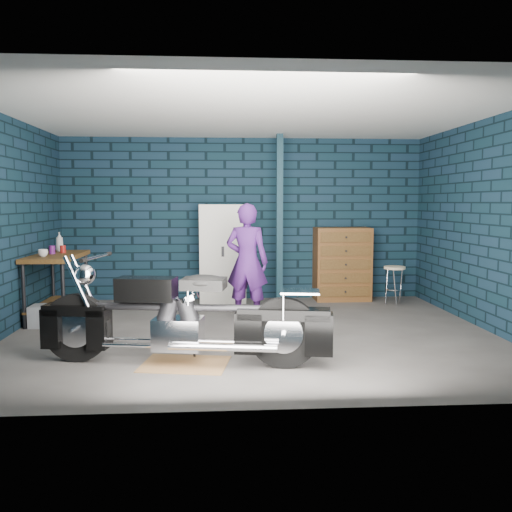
{
  "coord_description": "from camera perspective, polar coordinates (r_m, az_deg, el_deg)",
  "views": [
    {
      "loc": [
        -0.4,
        -6.62,
        1.64
      ],
      "look_at": [
        0.06,
        0.3,
        0.94
      ],
      "focal_mm": 38.0,
      "sensor_mm": 36.0,
      "label": 1
    }
  ],
  "objects": [
    {
      "name": "cup_a",
      "position": [
        7.75,
        -21.51,
        0.3
      ],
      "size": [
        0.16,
        0.16,
        0.1
      ],
      "primitive_type": "imported",
      "rotation": [
        0.0,
        0.0,
        -0.3
      ],
      "color": "beige",
      "rests_on": "workbench"
    },
    {
      "name": "workbench",
      "position": [
        8.11,
        -20.15,
        -3.03
      ],
      "size": [
        0.6,
        1.4,
        0.91
      ],
      "primitive_type": "cube",
      "color": "brown",
      "rests_on": "ground"
    },
    {
      "name": "drip_mat",
      "position": [
        5.63,
        -7.5,
        -11.21
      ],
      "size": [
        0.95,
        0.77,
        0.01
      ],
      "primitive_type": "cube",
      "rotation": [
        0.0,
        0.0,
        -0.17
      ],
      "color": "olive",
      "rests_on": "ground"
    },
    {
      "name": "storage_bin",
      "position": [
        7.69,
        -20.97,
        -5.89
      ],
      "size": [
        0.45,
        0.32,
        0.28
      ],
      "primitive_type": "cube",
      "color": "#93969B",
      "rests_on": "ground"
    },
    {
      "name": "mug_red",
      "position": [
        8.23,
        -19.66,
        0.68
      ],
      "size": [
        0.09,
        0.09,
        0.11
      ],
      "primitive_type": "cylinder",
      "rotation": [
        0.0,
        0.0,
        0.11
      ],
      "color": "#A51A16",
      "rests_on": "workbench"
    },
    {
      "name": "room_walls",
      "position": [
        7.19,
        -0.66,
        7.83
      ],
      "size": [
        6.02,
        5.01,
        2.71
      ],
      "color": "#0E2530",
      "rests_on": "ground"
    },
    {
      "name": "bottle",
      "position": [
        8.52,
        -19.98,
        1.43
      ],
      "size": [
        0.13,
        0.13,
        0.28
      ],
      "primitive_type": "imported",
      "rotation": [
        0.0,
        0.0,
        0.16
      ],
      "color": "#93969B",
      "rests_on": "workbench"
    },
    {
      "name": "motorcycle",
      "position": [
        5.49,
        -7.57,
        -5.72
      ],
      "size": [
        2.59,
        1.09,
        1.11
      ],
      "primitive_type": null,
      "rotation": [
        0.0,
        0.0,
        -0.17
      ],
      "color": "black",
      "rests_on": "ground"
    },
    {
      "name": "ground",
      "position": [
        6.83,
        -0.38,
        -8.16
      ],
      "size": [
        6.0,
        6.0,
        0.0
      ],
      "primitive_type": "plane",
      "color": "#54514F",
      "rests_on": "ground"
    },
    {
      "name": "mug_purple",
      "position": [
        8.13,
        -20.68,
        0.62
      ],
      "size": [
        0.09,
        0.09,
        0.12
      ],
      "primitive_type": "cylinder",
      "rotation": [
        0.0,
        0.0,
        -0.01
      ],
      "color": "#5F1B6C",
      "rests_on": "workbench"
    },
    {
      "name": "shop_stool",
      "position": [
        8.95,
        14.34,
        -3.02
      ],
      "size": [
        0.42,
        0.42,
        0.61
      ],
      "primitive_type": null,
      "rotation": [
        0.0,
        0.0,
        0.31
      ],
      "color": "beige",
      "rests_on": "ground"
    },
    {
      "name": "tool_chest",
      "position": [
        9.14,
        9.07,
        -0.84
      ],
      "size": [
        0.91,
        0.51,
        1.21
      ],
      "primitive_type": "cube",
      "color": "brown",
      "rests_on": "ground"
    },
    {
      "name": "locker",
      "position": [
        8.89,
        -3.52,
        0.28
      ],
      "size": [
        0.75,
        0.53,
        1.6
      ],
      "primitive_type": "cube",
      "color": "beige",
      "rests_on": "ground"
    },
    {
      "name": "person",
      "position": [
        7.49,
        -0.95,
        -0.62
      ],
      "size": [
        0.68,
        0.54,
        1.62
      ],
      "primitive_type": "imported",
      "rotation": [
        0.0,
        0.0,
        2.85
      ],
      "color": "#4F1F75",
      "rests_on": "ground"
    },
    {
      "name": "support_post",
      "position": [
        8.63,
        2.49,
        3.79
      ],
      "size": [
        0.1,
        0.1,
        2.7
      ],
      "primitive_type": "cube",
      "color": "#122D3A",
      "rests_on": "ground"
    }
  ]
}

